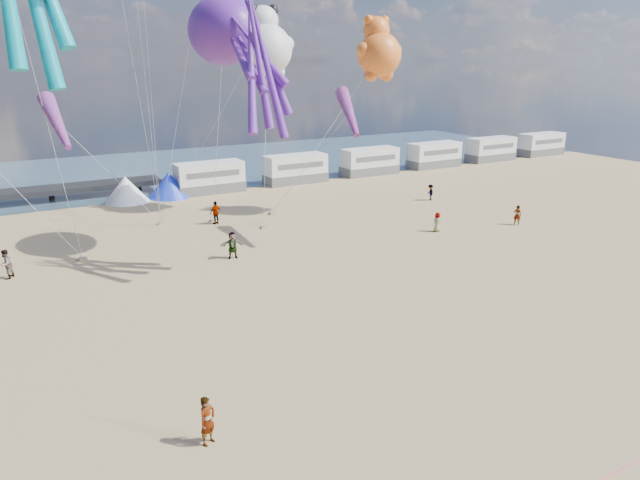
{
  "coord_description": "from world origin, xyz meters",
  "views": [
    {
      "loc": [
        -11.78,
        -13.39,
        12.44
      ],
      "look_at": [
        -0.78,
        6.0,
        5.42
      ],
      "focal_mm": 32.0,
      "sensor_mm": 36.0,
      "label": 1
    }
  ],
  "objects_px": {
    "beachgoer_4": "(233,245)",
    "sandbag_c": "(264,227)",
    "motorhome_3": "(434,155)",
    "tent_blue": "(169,185)",
    "beachgoer_2": "(430,192)",
    "motorhome_2": "(370,161)",
    "kite_octopus_purple": "(224,30)",
    "sandbag_e": "(161,223)",
    "windsock_mid": "(349,113)",
    "windsock_right": "(57,122)",
    "kite_panda": "(267,50)",
    "sandbag_d": "(272,213)",
    "motorhome_4": "(491,149)",
    "tent_white": "(126,189)",
    "motorhome_5": "(541,144)",
    "beachgoer_0": "(437,222)",
    "beachgoer_5": "(517,215)",
    "sandbag_a": "(83,259)",
    "motorhome_1": "(295,169)",
    "beachgoer_3": "(216,213)",
    "sandbag_b": "(213,220)",
    "standing_person": "(207,421)",
    "kite_teddy_orange": "(379,55)",
    "motorhome_0": "(209,177)"
  },
  "relations": [
    {
      "from": "beachgoer_0",
      "to": "windsock_right",
      "type": "xyz_separation_m",
      "value": [
        -25.41,
        0.92,
        8.67
      ]
    },
    {
      "from": "motorhome_2",
      "to": "beachgoer_0",
      "type": "xyz_separation_m",
      "value": [
        -8.47,
        -21.55,
        -0.76
      ]
    },
    {
      "from": "beachgoer_5",
      "to": "kite_panda",
      "type": "distance_m",
      "value": 23.91
    },
    {
      "from": "beachgoer_0",
      "to": "sandbag_b",
      "type": "distance_m",
      "value": 17.79
    },
    {
      "from": "sandbag_b",
      "to": "kite_octopus_purple",
      "type": "height_order",
      "value": "kite_octopus_purple"
    },
    {
      "from": "motorhome_5",
      "to": "sandbag_c",
      "type": "bearing_deg",
      "value": -163.46
    },
    {
      "from": "sandbag_d",
      "to": "sandbag_e",
      "type": "bearing_deg",
      "value": 171.2
    },
    {
      "from": "sandbag_c",
      "to": "kite_octopus_purple",
      "type": "xyz_separation_m",
      "value": [
        -3.83,
        -3.47,
        14.12
      ]
    },
    {
      "from": "motorhome_0",
      "to": "beachgoer_5",
      "type": "height_order",
      "value": "motorhome_0"
    },
    {
      "from": "kite_teddy_orange",
      "to": "windsock_mid",
      "type": "distance_m",
      "value": 8.73
    },
    {
      "from": "motorhome_5",
      "to": "beachgoer_0",
      "type": "height_order",
      "value": "motorhome_5"
    },
    {
      "from": "motorhome_4",
      "to": "tent_white",
      "type": "bearing_deg",
      "value": 180.0
    },
    {
      "from": "motorhome_2",
      "to": "kite_panda",
      "type": "bearing_deg",
      "value": -150.48
    },
    {
      "from": "beachgoer_0",
      "to": "motorhome_4",
      "type": "bearing_deg",
      "value": -143.07
    },
    {
      "from": "motorhome_5",
      "to": "kite_octopus_purple",
      "type": "relative_size",
      "value": 0.62
    },
    {
      "from": "beachgoer_4",
      "to": "sandbag_c",
      "type": "height_order",
      "value": "beachgoer_4"
    },
    {
      "from": "sandbag_a",
      "to": "sandbag_c",
      "type": "bearing_deg",
      "value": 4.38
    },
    {
      "from": "standing_person",
      "to": "beachgoer_0",
      "type": "height_order",
      "value": "standing_person"
    },
    {
      "from": "windsock_mid",
      "to": "sandbag_a",
      "type": "bearing_deg",
      "value": -173.7
    },
    {
      "from": "tent_white",
      "to": "sandbag_a",
      "type": "xyz_separation_m",
      "value": [
        -5.95,
        -15.31,
        -1.09
      ]
    },
    {
      "from": "beachgoer_4",
      "to": "sandbag_b",
      "type": "xyz_separation_m",
      "value": [
        1.85,
        9.18,
        -0.79
      ]
    },
    {
      "from": "tent_blue",
      "to": "windsock_right",
      "type": "distance_m",
      "value": 24.73
    },
    {
      "from": "motorhome_2",
      "to": "kite_octopus_purple",
      "type": "relative_size",
      "value": 0.62
    },
    {
      "from": "tent_white",
      "to": "beachgoer_0",
      "type": "xyz_separation_m",
      "value": [
        18.53,
        -21.55,
        -0.46
      ]
    },
    {
      "from": "beachgoer_4",
      "to": "kite_panda",
      "type": "height_order",
      "value": "kite_panda"
    },
    {
      "from": "beachgoer_2",
      "to": "kite_octopus_purple",
      "type": "distance_m",
      "value": 25.52
    },
    {
      "from": "windsock_mid",
      "to": "beachgoer_0",
      "type": "bearing_deg",
      "value": 6.67
    },
    {
      "from": "motorhome_4",
      "to": "beachgoer_5",
      "type": "height_order",
      "value": "motorhome_4"
    },
    {
      "from": "motorhome_1",
      "to": "windsock_mid",
      "type": "bearing_deg",
      "value": -106.73
    },
    {
      "from": "beachgoer_5",
      "to": "sandbag_c",
      "type": "xyz_separation_m",
      "value": [
        -17.93,
        8.91,
        -0.68
      ]
    },
    {
      "from": "motorhome_3",
      "to": "sandbag_c",
      "type": "xyz_separation_m",
      "value": [
        -29.12,
        -14.29,
        -1.39
      ]
    },
    {
      "from": "sandbag_a",
      "to": "windsock_mid",
      "type": "distance_m",
      "value": 20.15
    },
    {
      "from": "motorhome_3",
      "to": "beachgoer_4",
      "type": "height_order",
      "value": "motorhome_3"
    },
    {
      "from": "kite_panda",
      "to": "sandbag_e",
      "type": "bearing_deg",
      "value": 174.76
    },
    {
      "from": "tent_blue",
      "to": "beachgoer_2",
      "type": "xyz_separation_m",
      "value": [
        20.75,
        -13.33,
        -0.45
      ]
    },
    {
      "from": "sandbag_b",
      "to": "windsock_right",
      "type": "bearing_deg",
      "value": -138.55
    },
    {
      "from": "beachgoer_2",
      "to": "sandbag_a",
      "type": "distance_m",
      "value": 30.77
    },
    {
      "from": "sandbag_e",
      "to": "windsock_mid",
      "type": "xyz_separation_m",
      "value": [
        10.82,
        -10.57,
        8.94
      ]
    },
    {
      "from": "tent_white",
      "to": "motorhome_5",
      "type": "bearing_deg",
      "value": 0.0
    },
    {
      "from": "motorhome_4",
      "to": "sandbag_e",
      "type": "bearing_deg",
      "value": -168.47
    },
    {
      "from": "sandbag_b",
      "to": "sandbag_d",
      "type": "bearing_deg",
      "value": -1.49
    },
    {
      "from": "windsock_mid",
      "to": "motorhome_5",
      "type": "bearing_deg",
      "value": 44.96
    },
    {
      "from": "motorhome_3",
      "to": "sandbag_e",
      "type": "bearing_deg",
      "value": -165.53
    },
    {
      "from": "sandbag_c",
      "to": "sandbag_d",
      "type": "xyz_separation_m",
      "value": [
        2.42,
        3.65,
        0.0
      ]
    },
    {
      "from": "kite_octopus_purple",
      "to": "windsock_right",
      "type": "xyz_separation_m",
      "value": [
        -10.43,
        -2.87,
        -4.82
      ]
    },
    {
      "from": "motorhome_4",
      "to": "kite_octopus_purple",
      "type": "relative_size",
      "value": 0.62
    },
    {
      "from": "sandbag_b",
      "to": "sandbag_a",
      "type": "bearing_deg",
      "value": -155.48
    },
    {
      "from": "kite_panda",
      "to": "windsock_right",
      "type": "relative_size",
      "value": 1.49
    },
    {
      "from": "beachgoer_3",
      "to": "kite_panda",
      "type": "distance_m",
      "value": 13.7
    },
    {
      "from": "sandbag_e",
      "to": "windsock_right",
      "type": "distance_m",
      "value": 16.57
    }
  ]
}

